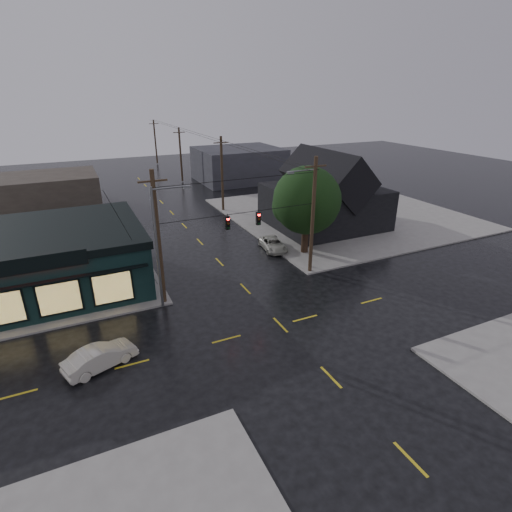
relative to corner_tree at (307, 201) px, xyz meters
name	(u,v)px	position (x,y,z in m)	size (l,w,h in m)	color
ground_plane	(280,325)	(-8.43, -10.55, -5.34)	(160.00, 160.00, 0.00)	black
sidewalk_ne	(342,213)	(11.57, 9.45, -5.27)	(28.00, 28.00, 0.15)	gray
pizza_shop	(36,261)	(-23.43, 2.39, -2.79)	(16.30, 12.34, 4.90)	black
ne_building	(325,189)	(6.57, 6.45, -0.87)	(12.60, 11.60, 8.75)	black
corner_tree	(307,201)	(0.00, 0.00, 0.00)	(6.48, 6.48, 8.46)	black
utility_pole_nw	(165,303)	(-14.93, -4.05, -5.34)	(2.00, 0.32, 10.15)	#2F2315
utility_pole_ne	(310,272)	(-1.93, -4.05, -5.34)	(2.00, 0.32, 10.15)	#2F2315
utility_pole_far_a	(223,211)	(-1.93, 17.45, -5.34)	(2.00, 0.32, 9.65)	#2F2315
utility_pole_far_b	(183,182)	(-1.93, 37.45, -5.34)	(2.00, 0.32, 9.15)	#2F2315
utility_pole_far_c	(157,164)	(-1.93, 57.45, -5.34)	(2.00, 0.32, 9.15)	#2F2315
span_signal_assembly	(243,220)	(-8.34, -4.05, 0.35)	(13.00, 0.48, 1.23)	black
streetlight_nw	(163,308)	(-15.23, -4.75, -5.34)	(5.40, 0.30, 9.15)	slate
streetlight_ne	(310,268)	(-1.43, -3.35, -5.34)	(5.40, 0.30, 9.15)	slate
bg_building_west	(51,191)	(-22.43, 29.45, -3.14)	(12.00, 10.00, 4.40)	#302923
bg_building_east	(239,164)	(7.57, 34.45, -2.54)	(14.00, 12.00, 5.60)	#2C2D32
sedan_cream	(100,357)	(-20.07, -10.02, -4.66)	(1.45, 4.16, 1.37)	beige
suv_silver	(273,244)	(-2.43, 2.13, -4.75)	(1.97, 4.28, 1.19)	#BABAAC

